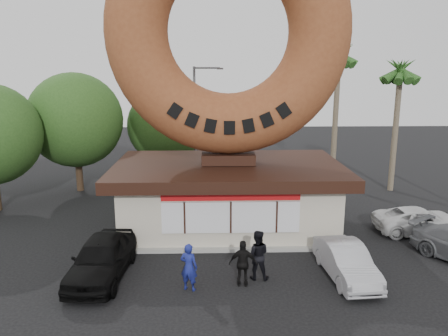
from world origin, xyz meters
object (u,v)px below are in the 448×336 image
giant_donut (228,32)px  person_left (189,267)px  car_silver (346,262)px  person_right (243,263)px  car_white (420,221)px  car_black (102,258)px  donut_shop (228,193)px  person_center (257,255)px  street_lamp (197,117)px

giant_donut → person_left: giant_donut is taller
car_silver → person_right: bearing=-177.2°
person_left → car_silver: 6.02m
giant_donut → car_white: giant_donut is taller
giant_donut → car_black: 11.43m
donut_shop → person_center: 5.80m
car_silver → car_white: car_silver is taller
donut_shop → giant_donut: 7.74m
car_black → person_center: bearing=1.0°
car_black → car_silver: 9.35m
donut_shop → car_silver: donut_shop is taller
person_center → car_black: size_ratio=0.41×
street_lamp → person_left: (0.20, -16.49, -3.59)m
donut_shop → person_left: bearing=-104.3°
car_black → person_left: bearing=-13.9°
car_black → car_white: car_black is taller
person_center → person_right: 0.80m
giant_donut → street_lamp: giant_donut is taller
person_center → person_right: size_ratio=1.10×
car_silver → giant_donut: bearing=122.3°
person_left → car_black: 3.55m
giant_donut → car_black: (-5.04, -5.43, -8.71)m
person_left → car_white: 12.24m
donut_shop → car_black: size_ratio=2.39×
car_white → car_silver: bearing=131.7°
street_lamp → car_black: size_ratio=1.71×
donut_shop → giant_donut: bearing=90.0°
street_lamp → car_white: 16.28m
person_right → car_silver: 4.03m
car_black → street_lamp: bearing=81.9°
person_right → car_black: 5.42m
donut_shop → person_left: size_ratio=6.30×
donut_shop → person_center: donut_shop is taller
donut_shop → car_white: (9.35, -1.14, -1.15)m
car_black → person_right: bearing=-5.1°
donut_shop → person_right: bearing=-87.1°
street_lamp → person_right: street_lamp is taller
giant_donut → car_silver: bearing=-53.0°
donut_shop → car_black: 7.46m
giant_donut → person_right: size_ratio=6.48×
person_left → person_right: 1.99m
person_center → car_white: person_center is taller
person_left → car_silver: person_left is taller
giant_donut → car_silver: (4.31, -5.72, -8.84)m
giant_donut → person_left: bearing=-104.3°
giant_donut → street_lamp: bearing=100.5°
street_lamp → donut_shop: bearing=-79.5°
person_right → car_silver: size_ratio=0.44×
person_right → car_silver: (3.99, 0.52, -0.22)m
car_white → street_lamp: bearing=44.7°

